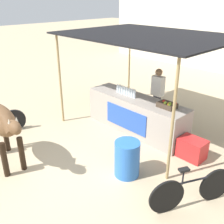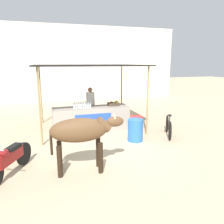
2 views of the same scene
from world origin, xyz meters
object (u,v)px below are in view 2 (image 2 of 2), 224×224
cooler_box (134,122)px  stall_counter (91,119)px  vendor_behind_counter (90,106)px  motorcycle_parked (9,159)px  fruit_crate (114,104)px  cow (82,132)px  bicycle_leaning (169,127)px  water_barrel (135,130)px

cooler_box → stall_counter: bearing=177.0°
vendor_behind_counter → motorcycle_parked: bearing=-126.2°
fruit_crate → cow: 3.81m
stall_counter → cow: 3.44m
fruit_crate → bicycle_leaning: fruit_crate is taller
vendor_behind_counter → bicycle_leaning: bearing=-41.8°
cooler_box → bicycle_leaning: size_ratio=0.40×
water_barrel → bicycle_leaning: size_ratio=0.51×
fruit_crate → cooler_box: fruit_crate is taller
water_barrel → motorcycle_parked: (-3.83, -1.35, 0.04)m
cow → motorcycle_parked: cow is taller
vendor_behind_counter → water_barrel: (1.09, -2.39, -0.46)m
vendor_behind_counter → fruit_crate: bearing=-40.4°
vendor_behind_counter → cooler_box: (1.70, -0.85, -0.61)m
fruit_crate → vendor_behind_counter: 1.10m
motorcycle_parked → fruit_crate: bearing=40.4°
stall_counter → cooler_box: (1.83, -0.10, -0.24)m
motorcycle_parked → vendor_behind_counter: bearing=53.8°
stall_counter → cooler_box: 1.84m
cow → motorcycle_parked: bearing=170.4°
vendor_behind_counter → water_barrel: 2.67m
cow → bicycle_leaning: 4.02m
cow → bicycle_leaning: size_ratio=1.21×
fruit_crate → cow: bearing=-119.2°
stall_counter → fruit_crate: size_ratio=6.82×
vendor_behind_counter → motorcycle_parked: (-2.74, -3.74, -0.42)m
stall_counter → cow: size_ratio=1.63×
bicycle_leaning → motorcycle_parked: bearing=-163.9°
cooler_box → motorcycle_parked: (-4.44, -2.89, 0.19)m
fruit_crate → cooler_box: size_ratio=0.73×
vendor_behind_counter → cow: (-1.03, -4.03, 0.18)m
cooler_box → bicycle_leaning: (0.80, -1.38, 0.11)m
stall_counter → fruit_crate: (0.96, 0.05, 0.55)m
vendor_behind_counter → cooler_box: 1.99m
water_barrel → motorcycle_parked: bearing=-160.6°
cow → fruit_crate: bearing=60.8°
water_barrel → cooler_box: bearing=68.5°
stall_counter → cow: bearing=-105.4°
cooler_box → cow: 4.26m
fruit_crate → stall_counter: bearing=-177.2°
cooler_box → cow: (-2.73, -3.18, 0.79)m
vendor_behind_counter → cooler_box: size_ratio=2.75×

